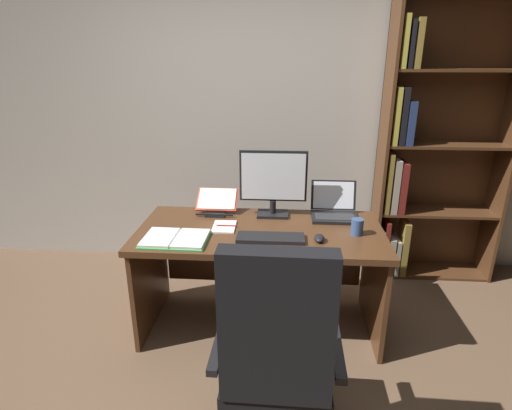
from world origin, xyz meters
The scene contains 13 objects.
wall_back centered at (0.00, 1.91, 1.32)m, with size 5.62×0.12×2.63m, color #B2ADA3.
desk centered at (0.07, 0.88, 0.54)m, with size 1.61×0.78×0.74m.
bookshelf centered at (1.37, 1.68, 1.07)m, with size 0.99×0.32×2.30m.
office_chair centered at (0.21, -0.18, 0.47)m, with size 0.62×0.60×1.12m.
monitor centered at (0.14, 1.06, 0.98)m, with size 0.47×0.16×0.47m.
laptop centered at (0.58, 1.07, 0.79)m, with size 0.32×0.29×0.23m.
keyboard centered at (0.14, 0.64, 0.75)m, with size 0.42×0.15×0.02m, color black.
computer_mouse centered at (0.44, 0.64, 0.76)m, with size 0.06×0.10×0.04m, color black.
reading_stand_with_book centered at (-0.27, 1.11, 0.81)m, with size 0.30×0.24×0.15m.
open_binder centered at (-0.44, 0.59, 0.75)m, with size 0.41×0.30×0.02m.
notepad centered at (-0.17, 0.81, 0.75)m, with size 0.15×0.21×0.01m, color silver.
pen centered at (-0.15, 0.81, 0.75)m, with size 0.01×0.01×0.14m, color maroon.
coffee_mug centered at (0.69, 0.76, 0.79)m, with size 0.08×0.08×0.11m, color #334C7A.
Camera 1 is at (0.22, -1.69, 1.81)m, focal length 28.88 mm.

